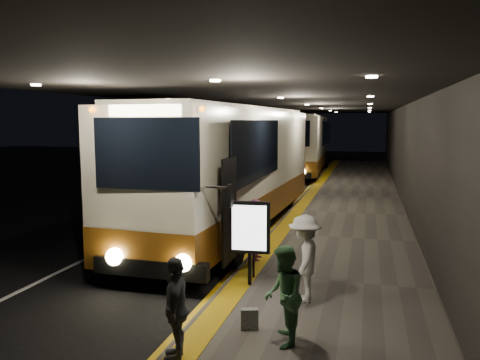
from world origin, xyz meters
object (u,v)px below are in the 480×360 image
Objects in this scene: coach_second at (304,146)px; passenger_waiting_grey at (176,308)px; passenger_waiting_white at (304,258)px; stanchion_post at (254,255)px; coach_main at (233,173)px; info_sign at (250,229)px; passenger_waiting_green at (284,296)px; bag_polka at (249,319)px; passenger_boarding at (257,229)px.

coach_second is 8.09× the size of passenger_waiting_grey.
passenger_waiting_white is 1.72m from stanchion_post.
coach_main reaches higher than stanchion_post.
passenger_waiting_grey is 3.43m from info_sign.
passenger_waiting_green is 4.43× the size of bag_polka.
info_sign is (0.28, 3.38, 0.46)m from passenger_waiting_grey.
passenger_waiting_green is 1.51× the size of stanchion_post.
passenger_waiting_green is 1.02× the size of passenger_waiting_grey.
coach_main is 5.98m from info_sign.
info_sign is (0.28, -1.90, 0.46)m from passenger_boarding.
passenger_waiting_green is at bearing -29.47° from bag_polka.
passenger_boarding is (1.73, -3.71, -1.00)m from coach_main.
coach_main is 7.07× the size of info_sign.
passenger_waiting_grey is 1.49× the size of stanchion_post.
passenger_boarding is at bearing -172.37° from passenger_waiting_green.
coach_main is at bearing 103.74° from info_sign.
bag_polka is at bearing -172.82° from passenger_boarding.
stanchion_post is at bearing -66.36° from coach_main.
stanchion_post is (-0.03, 0.49, -0.72)m from info_sign.
passenger_waiting_white is 1.10× the size of passenger_waiting_grey.
info_sign is (-1.19, 2.49, 0.45)m from passenger_waiting_green.
coach_second reaches higher than passenger_waiting_white.
passenger_boarding is 1.46m from stanchion_post.
coach_main is 8.76m from passenger_waiting_green.
coach_main is 7.54× the size of passenger_waiting_white.
coach_main is 7.07m from passenger_waiting_white.
coach_main reaches higher than passenger_waiting_green.
passenger_waiting_green reaches higher than bag_polka.
bag_polka is (0.81, -4.02, -0.61)m from passenger_boarding.
passenger_waiting_green is at bearing -65.97° from coach_main.
info_sign is at bearing -165.35° from passenger_waiting_green.
info_sign is at bearing 104.08° from bag_polka.
bag_polka is 2.69m from stanchion_post.
passenger_waiting_white is at bearing 64.47° from bag_polka.
passenger_waiting_green is 2.80m from info_sign.
coach_main is 5.64m from stanchion_post.
passenger_waiting_grey is 4.36× the size of bag_polka.
coach_second is at bearing 167.20° from passenger_waiting_grey.
bag_polka is 0.20× the size of info_sign.
passenger_waiting_green is at bearing -70.53° from info_sign.
passenger_boarding is 4.37× the size of bag_polka.
coach_main is 8.28× the size of passenger_waiting_grey.
info_sign is at bearing -87.60° from coach_second.
stanchion_post is (-1.21, 2.98, -0.27)m from passenger_waiting_green.
info_sign is at bearing -67.78° from coach_main.
coach_main is at bearing -169.27° from passenger_waiting_green.
passenger_waiting_grey is 0.85× the size of info_sign.
coach_main reaches higher than bag_polka.
info_sign is 1.74× the size of stanchion_post.
stanchion_post is (1.98, -5.12, -1.27)m from coach_main.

